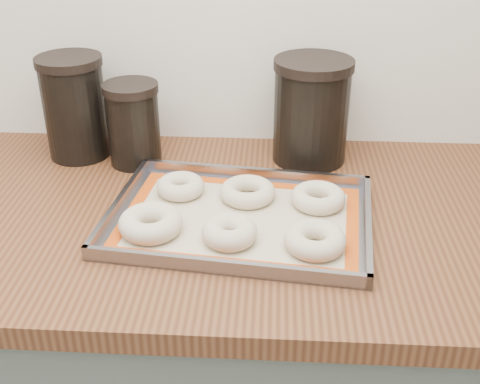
# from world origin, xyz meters

# --- Properties ---
(countertop) EXTENTS (3.06, 0.68, 0.04)m
(countertop) POSITION_xyz_m (0.00, 1.68, 0.88)
(countertop) COLOR brown
(countertop) RESTS_ON cabinet
(baking_tray) EXTENTS (0.49, 0.38, 0.03)m
(baking_tray) POSITION_xyz_m (0.08, 1.63, 0.91)
(baking_tray) COLOR gray
(baking_tray) RESTS_ON countertop
(baking_mat) EXTENTS (0.45, 0.34, 0.00)m
(baking_mat) POSITION_xyz_m (0.08, 1.63, 0.90)
(baking_mat) COLOR #C6B793
(baking_mat) RESTS_ON baking_tray
(bagel_front_left) EXTENTS (0.14, 0.14, 0.04)m
(bagel_front_left) POSITION_xyz_m (-0.07, 1.58, 0.92)
(bagel_front_left) COLOR beige
(bagel_front_left) RESTS_ON baking_mat
(bagel_front_mid) EXTENTS (0.11, 0.11, 0.04)m
(bagel_front_mid) POSITION_xyz_m (0.07, 1.56, 0.92)
(bagel_front_mid) COLOR beige
(bagel_front_mid) RESTS_ON baking_mat
(bagel_front_right) EXTENTS (0.11, 0.11, 0.04)m
(bagel_front_right) POSITION_xyz_m (0.21, 1.55, 0.92)
(bagel_front_right) COLOR beige
(bagel_front_right) RESTS_ON baking_mat
(bagel_back_left) EXTENTS (0.10, 0.10, 0.03)m
(bagel_back_left) POSITION_xyz_m (-0.04, 1.72, 0.92)
(bagel_back_left) COLOR beige
(bagel_back_left) RESTS_ON baking_mat
(bagel_back_mid) EXTENTS (0.13, 0.13, 0.03)m
(bagel_back_mid) POSITION_xyz_m (0.09, 1.71, 0.92)
(bagel_back_mid) COLOR beige
(bagel_back_mid) RESTS_ON baking_mat
(bagel_back_right) EXTENTS (0.14, 0.14, 0.03)m
(bagel_back_right) POSITION_xyz_m (0.22, 1.69, 0.92)
(bagel_back_right) COLOR beige
(bagel_back_right) RESTS_ON baking_mat
(canister_left) EXTENTS (0.14, 0.14, 0.22)m
(canister_left) POSITION_xyz_m (-0.29, 1.89, 1.01)
(canister_left) COLOR black
(canister_left) RESTS_ON countertop
(canister_mid) EXTENTS (0.11, 0.11, 0.17)m
(canister_mid) POSITION_xyz_m (-0.16, 1.86, 0.99)
(canister_mid) COLOR black
(canister_mid) RESTS_ON countertop
(canister_right) EXTENTS (0.16, 0.16, 0.22)m
(canister_right) POSITION_xyz_m (0.21, 1.90, 1.01)
(canister_right) COLOR black
(canister_right) RESTS_ON countertop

